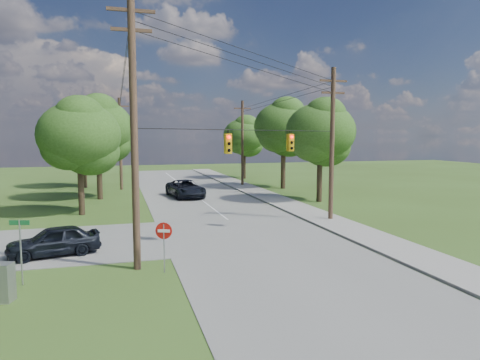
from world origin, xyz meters
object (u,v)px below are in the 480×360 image
object	(u,v)px
car_cross_dark	(54,241)
do_not_enter_sign	(164,236)
pole_north_e	(242,142)
control_cabinet	(1,283)
pole_sw	(134,128)
car_main_north	(186,189)
pole_ne	(332,142)
pole_north_w	(120,143)

from	to	relation	value
car_cross_dark	do_not_enter_sign	xyz separation A→B (m)	(4.93, -4.07, 0.85)
pole_north_e	control_cabinet	world-z (taller)	pole_north_e
control_cabinet	car_cross_dark	bearing A→B (deg)	96.81
pole_sw	car_cross_dark	xyz separation A→B (m)	(-3.83, 3.22, -5.46)
car_main_north	car_cross_dark	bearing A→B (deg)	-124.58
pole_ne	do_not_enter_sign	world-z (taller)	pole_ne
pole_ne	control_cabinet	bearing A→B (deg)	-151.01
pole_ne	car_cross_dark	world-z (taller)	pole_ne
pole_sw	pole_ne	xyz separation A→B (m)	(13.50, 7.60, -0.76)
pole_north_e	car_main_north	world-z (taller)	pole_north_e
car_main_north	control_cabinet	distance (m)	26.21
pole_sw	pole_ne	world-z (taller)	pole_sw
pole_sw	pole_north_e	distance (m)	32.55
pole_north_e	control_cabinet	distance (m)	37.25
pole_north_w	control_cabinet	size ratio (longest dim) A/B	7.20
pole_ne	pole_north_w	xyz separation A→B (m)	(-13.90, 22.00, -0.34)
pole_ne	car_main_north	distance (m)	16.76
pole_north_w	do_not_enter_sign	world-z (taller)	pole_north_w
pole_ne	pole_north_w	size ratio (longest dim) A/B	1.05
car_main_north	control_cabinet	size ratio (longest dim) A/B	4.25
car_cross_dark	control_cabinet	xyz separation A→B (m)	(-0.98, -5.77, -0.07)
car_main_north	pole_north_e	bearing A→B (deg)	37.25
pole_sw	do_not_enter_sign	size ratio (longest dim) A/B	5.45
pole_ne	pole_north_e	bearing A→B (deg)	90.00
car_cross_dark	car_main_north	distance (m)	20.56
car_cross_dark	car_main_north	xyz separation A→B (m)	(9.29, 18.34, 0.09)
car_cross_dark	do_not_enter_sign	bearing A→B (deg)	37.21
car_cross_dark	pole_ne	bearing A→B (deg)	90.90
car_cross_dark	control_cabinet	size ratio (longest dim) A/B	3.10
control_cabinet	pole_ne	bearing A→B (deg)	45.42
control_cabinet	do_not_enter_sign	world-z (taller)	do_not_enter_sign
car_cross_dark	do_not_enter_sign	size ratio (longest dim) A/B	1.96
car_cross_dark	do_not_enter_sign	distance (m)	6.44
control_cabinet	do_not_enter_sign	distance (m)	6.21
pole_ne	do_not_enter_sign	distance (m)	15.49
pole_ne	car_cross_dark	xyz separation A→B (m)	(-17.33, -4.38, -4.70)
pole_north_e	car_cross_dark	distance (m)	31.86
pole_north_w	car_cross_dark	size ratio (longest dim) A/B	2.32
pole_ne	car_cross_dark	distance (m)	18.48
pole_sw	do_not_enter_sign	xyz separation A→B (m)	(1.10, -0.84, -4.61)
pole_north_e	car_cross_dark	bearing A→B (deg)	-123.30
car_cross_dark	car_main_north	size ratio (longest dim) A/B	0.73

